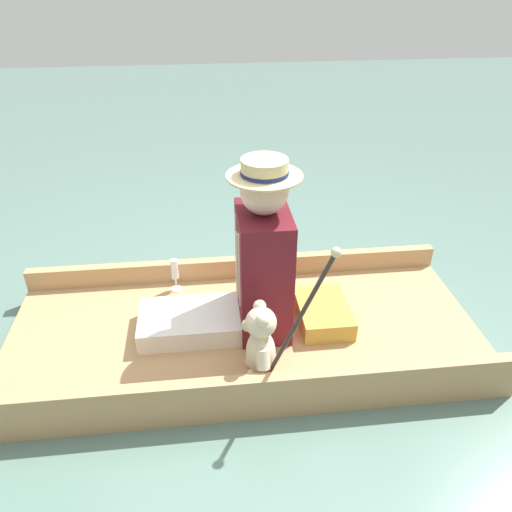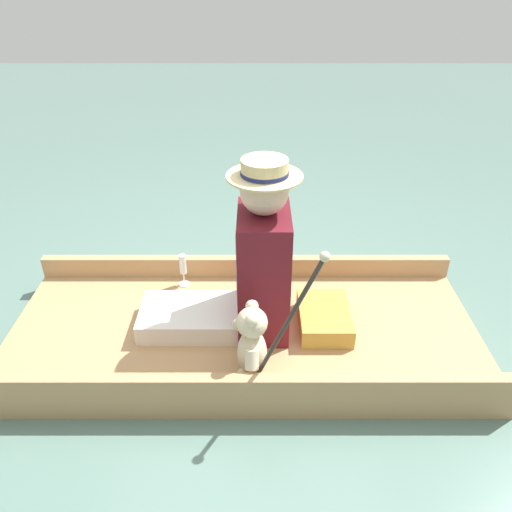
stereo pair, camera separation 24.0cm
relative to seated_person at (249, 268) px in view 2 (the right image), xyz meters
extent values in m
plane|color=slate|center=(-0.01, 0.03, -0.48)|extent=(16.00, 16.00, 0.00)
cube|color=tan|center=(-0.01, 0.03, -0.42)|extent=(1.07, 2.50, 0.11)
cube|color=tan|center=(-0.51, 0.03, -0.30)|extent=(0.06, 2.50, 0.13)
cube|color=tan|center=(0.49, 0.03, -0.30)|extent=(0.06, 2.50, 0.13)
cube|color=#B7933D|center=(0.00, -0.40, -0.31)|extent=(0.38, 0.27, 0.11)
cube|color=white|center=(0.00, 0.32, -0.31)|extent=(0.34, 0.53, 0.11)
cube|color=#5B141E|center=(0.00, -0.08, -0.03)|extent=(0.37, 0.26, 0.67)
cube|color=beige|center=(0.00, 0.06, 0.02)|extent=(0.04, 0.01, 0.37)
cube|color=white|center=(-0.10, 0.06, 0.06)|extent=(0.02, 0.01, 0.40)
cube|color=white|center=(0.10, 0.06, 0.06)|extent=(0.02, 0.01, 0.40)
sphere|color=beige|center=(0.00, -0.08, 0.42)|extent=(0.23, 0.23, 0.23)
cylinder|color=#CCB77F|center=(0.00, -0.08, 0.50)|extent=(0.35, 0.35, 0.01)
cylinder|color=#CCB77F|center=(0.00, -0.08, 0.54)|extent=(0.22, 0.22, 0.07)
cylinder|color=navy|center=(0.00, -0.08, 0.51)|extent=(0.22, 0.22, 0.02)
ellipsoid|color=beige|center=(-0.36, -0.02, -0.24)|extent=(0.17, 0.14, 0.25)
sphere|color=beige|center=(-0.36, -0.02, -0.06)|extent=(0.14, 0.14, 0.14)
sphere|color=tan|center=(-0.36, 0.04, -0.07)|extent=(0.06, 0.06, 0.06)
sphere|color=beige|center=(-0.41, -0.02, -0.01)|extent=(0.06, 0.06, 0.06)
sphere|color=beige|center=(-0.31, -0.02, -0.01)|extent=(0.06, 0.06, 0.06)
cylinder|color=beige|center=(-0.45, -0.02, -0.20)|extent=(0.10, 0.06, 0.11)
cylinder|color=beige|center=(-0.27, -0.02, -0.20)|extent=(0.10, 0.06, 0.11)
sphere|color=beige|center=(-0.40, 0.02, -0.33)|extent=(0.07, 0.07, 0.07)
sphere|color=beige|center=(-0.31, 0.02, -0.33)|extent=(0.07, 0.07, 0.07)
cylinder|color=silver|center=(0.39, 0.40, -0.36)|extent=(0.07, 0.07, 0.01)
cylinder|color=silver|center=(0.39, 0.40, -0.32)|extent=(0.01, 0.01, 0.08)
cylinder|color=silver|center=(0.39, 0.40, -0.22)|extent=(0.04, 0.04, 0.12)
cylinder|color=#2D2823|center=(-0.44, -0.16, -0.01)|extent=(0.02, 0.31, 0.72)
sphere|color=beige|center=(-0.44, -0.31, 0.34)|extent=(0.04, 0.04, 0.04)
camera|label=1|loc=(-2.09, 0.20, 1.36)|focal=35.00mm
camera|label=2|loc=(-2.11, -0.04, 1.36)|focal=35.00mm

